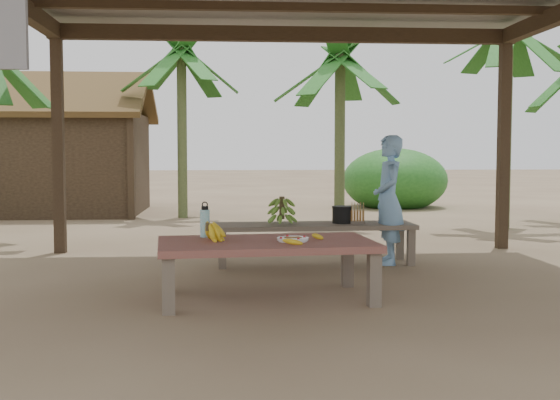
{
  "coord_description": "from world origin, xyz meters",
  "views": [
    {
      "loc": [
        -0.73,
        -6.48,
        1.26
      ],
      "look_at": [
        -0.25,
        0.02,
        0.8
      ],
      "focal_mm": 45.0,
      "sensor_mm": 36.0,
      "label": 1
    }
  ],
  "objects": [
    {
      "name": "water_flask",
      "position": [
        -0.93,
        -0.31,
        0.63
      ],
      "size": [
        0.08,
        0.08,
        0.31
      ],
      "color": "#44C2D4",
      "rests_on": "work_table"
    },
    {
      "name": "green_banana_stalk",
      "position": [
        -0.14,
        1.21,
        0.61
      ],
      "size": [
        0.29,
        0.29,
        0.32
      ],
      "primitive_type": null,
      "rotation": [
        0.0,
        0.0,
        0.02
      ],
      "color": "#598C2D",
      "rests_on": "bench"
    },
    {
      "name": "work_table",
      "position": [
        -0.41,
        -0.61,
        0.43
      ],
      "size": [
        1.88,
        1.16,
        0.5
      ],
      "rotation": [
        0.0,
        0.0,
        0.09
      ],
      "color": "brown",
      "rests_on": "ground"
    },
    {
      "name": "banana_plant_ne",
      "position": [
        3.73,
        4.53,
        2.96
      ],
      "size": [
        1.8,
        1.8,
        3.46
      ],
      "color": "#596638",
      "rests_on": "ground"
    },
    {
      "name": "ripe_banana_bunch",
      "position": [
        -0.9,
        -0.58,
        0.58
      ],
      "size": [
        0.34,
        0.31,
        0.17
      ],
      "primitive_type": null,
      "rotation": [
        0.0,
        0.0,
        0.29
      ],
      "color": "yellow",
      "rests_on": "work_table"
    },
    {
      "name": "banana_plant_nw",
      "position": [
        -1.58,
        6.79,
        2.87
      ],
      "size": [
        1.8,
        1.8,
        3.37
      ],
      "color": "#596638",
      "rests_on": "ground"
    },
    {
      "name": "cooking_pot",
      "position": [
        0.54,
        1.24,
        0.54
      ],
      "size": [
        0.22,
        0.22,
        0.18
      ],
      "primitive_type": "cylinder",
      "color": "black",
      "rests_on": "bench"
    },
    {
      "name": "skewer_rack",
      "position": [
        0.7,
        1.18,
        0.57
      ],
      "size": [
        0.18,
        0.08,
        0.24
      ],
      "primitive_type": null,
      "rotation": [
        0.0,
        0.0,
        0.02
      ],
      "color": "#A57F47",
      "rests_on": "bench"
    },
    {
      "name": "loose_banana_side",
      "position": [
        0.04,
        -0.53,
        0.52
      ],
      "size": [
        0.13,
        0.14,
        0.04
      ],
      "primitive_type": "ellipsoid",
      "rotation": [
        0.0,
        0.0,
        0.66
      ],
      "color": "yellow",
      "rests_on": "work_table"
    },
    {
      "name": "woman",
      "position": [
        1.05,
        1.16,
        0.72
      ],
      "size": [
        0.35,
        0.53,
        1.43
      ],
      "primitive_type": "imported",
      "rotation": [
        0.0,
        0.0,
        -1.59
      ],
      "color": "#73A5DA",
      "rests_on": "ground"
    },
    {
      "name": "loose_banana_front",
      "position": [
        -0.21,
        -0.87,
        0.52
      ],
      "size": [
        0.18,
        0.08,
        0.04
      ],
      "primitive_type": "ellipsoid",
      "rotation": [
        0.0,
        0.0,
        1.37
      ],
      "color": "yellow",
      "rests_on": "work_table"
    },
    {
      "name": "banana_plant_n",
      "position": [
        1.19,
        5.49,
        2.61
      ],
      "size": [
        1.8,
        1.8,
        3.1
      ],
      "color": "#596638",
      "rests_on": "ground"
    },
    {
      "name": "ground",
      "position": [
        0.0,
        0.0,
        0.0
      ],
      "size": [
        80.0,
        80.0,
        0.0
      ],
      "primitive_type": "plane",
      "color": "brown",
      "rests_on": "ground"
    },
    {
      "name": "hut",
      "position": [
        -4.5,
        8.0,
        1.1
      ],
      "size": [
        4.4,
        3.43,
        2.85
      ],
      "color": "black",
      "rests_on": "ground"
    },
    {
      "name": "bench",
      "position": [
        0.23,
        1.22,
        0.39
      ],
      "size": [
        2.21,
        0.65,
        0.45
      ],
      "rotation": [
        0.0,
        0.0,
        0.02
      ],
      "color": "brown",
      "rests_on": "ground"
    },
    {
      "name": "plate",
      "position": [
        -0.19,
        -0.67,
        0.52
      ],
      "size": [
        0.26,
        0.26,
        0.04
      ],
      "color": "white",
      "rests_on": "work_table"
    }
  ]
}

